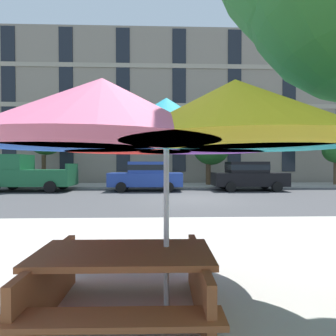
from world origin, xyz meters
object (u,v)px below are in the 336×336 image
object	(u,v)px
sedan_black	(248,175)
street_tree_left	(44,137)
pickup_green	(26,174)
sedan_blue	(147,175)
street_tree_middle	(211,142)
picnic_table	(124,278)
patio_umbrella	(166,126)
street_tree_right	(336,150)

from	to	relation	value
sedan_black	street_tree_left	world-z (taller)	street_tree_left
pickup_green	sedan_blue	xyz separation A→B (m)	(7.21, -0.00, -0.08)
sedan_blue	street_tree_middle	xyz separation A→B (m)	(4.49, 2.86, 2.24)
street_tree_left	picnic_table	xyz separation A→B (m)	(7.98, -15.89, -3.11)
sedan_blue	street_tree_middle	distance (m)	5.78
sedan_black	patio_umbrella	distance (m)	13.83
street_tree_left	patio_umbrella	world-z (taller)	street_tree_left
street_tree_left	patio_umbrella	xyz separation A→B (m)	(8.42, -15.76, -1.53)
sedan_black	picnic_table	distance (m)	14.09
patio_umbrella	street_tree_right	bearing A→B (deg)	50.32
patio_umbrella	picnic_table	size ratio (longest dim) A/B	2.05
sedan_black	street_tree_left	size ratio (longest dim) A/B	0.88
sedan_black	street_tree_middle	size ratio (longest dim) A/B	0.90
street_tree_middle	sedan_black	bearing A→B (deg)	-58.60
pickup_green	street_tree_middle	bearing A→B (deg)	13.74
patio_umbrella	pickup_green	bearing A→B (deg)	122.53
pickup_green	patio_umbrella	bearing A→B (deg)	-57.47
sedan_blue	picnic_table	distance (m)	12.85
patio_umbrella	picnic_table	bearing A→B (deg)	-163.35
street_tree_middle	picnic_table	xyz separation A→B (m)	(-4.04, -15.69, -2.70)
patio_umbrella	street_tree_middle	bearing A→B (deg)	76.97
sedan_black	street_tree_middle	distance (m)	4.03
patio_umbrella	picnic_table	xyz separation A→B (m)	(-0.44, -0.13, -1.59)
sedan_blue	picnic_table	world-z (taller)	sedan_blue
street_tree_left	patio_umbrella	distance (m)	17.94
sedan_blue	street_tree_middle	world-z (taller)	street_tree_middle
pickup_green	sedan_blue	size ratio (longest dim) A/B	1.16
pickup_green	street_tree_right	size ratio (longest dim) A/B	1.42
pickup_green	street_tree_left	xyz separation A→B (m)	(-0.32, 3.06, 2.57)
street_tree_middle	sedan_blue	bearing A→B (deg)	-147.51
sedan_black	street_tree_middle	xyz separation A→B (m)	(-1.75, 2.86, 2.24)
picnic_table	street_tree_left	bearing A→B (deg)	116.65
street_tree_middle	patio_umbrella	bearing A→B (deg)	-103.03
street_tree_left	street_tree_middle	distance (m)	12.03
sedan_blue	sedan_black	xyz separation A→B (m)	(6.24, 0.00, 0.00)
street_tree_right	patio_umbrella	bearing A→B (deg)	-129.68
pickup_green	street_tree_right	world-z (taller)	street_tree_right
pickup_green	picnic_table	distance (m)	14.95
pickup_green	street_tree_right	bearing A→B (deg)	7.32
sedan_black	picnic_table	world-z (taller)	sedan_black
street_tree_left	street_tree_middle	bearing A→B (deg)	-0.96
pickup_green	street_tree_left	bearing A→B (deg)	95.98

